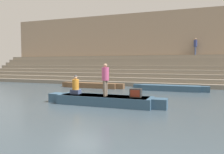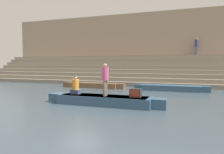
{
  "view_description": "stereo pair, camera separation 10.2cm",
  "coord_description": "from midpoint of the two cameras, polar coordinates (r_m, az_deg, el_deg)",
  "views": [
    {
      "loc": [
        5.7,
        -10.94,
        2.14
      ],
      "look_at": [
        1.53,
        0.67,
        1.39
      ],
      "focal_mm": 35.0,
      "sensor_mm": 36.0,
      "label": 1
    },
    {
      "loc": [
        5.79,
        -10.9,
        2.14
      ],
      "look_at": [
        1.53,
        0.67,
        1.39
      ],
      "focal_mm": 35.0,
      "sensor_mm": 36.0,
      "label": 2
    }
  ],
  "objects": [
    {
      "name": "moored_boat_shore",
      "position": [
        19.53,
        -5.29,
        -2.11
      ],
      "size": [
        5.85,
        1.08,
        0.44
      ],
      "rotation": [
        0.0,
        0.0,
        -0.04
      ],
      "color": "brown",
      "rests_on": "ground"
    },
    {
      "name": "back_wall",
      "position": [
        26.38,
        7.18,
        7.49
      ],
      "size": [
        34.2,
        1.28,
        8.03
      ],
      "color": "tan",
      "rests_on": "ground"
    },
    {
      "name": "ghat_steps",
      "position": [
        23.92,
        5.83,
        0.96
      ],
      "size": [
        36.0,
        5.32,
        3.07
      ],
      "color": "gray",
      "rests_on": "ground"
    },
    {
      "name": "person_standing",
      "position": [
        11.1,
        -2.01,
        -0.13
      ],
      "size": [
        0.36,
        0.36,
        1.66
      ],
      "rotation": [
        0.0,
        0.0,
        -0.08
      ],
      "color": "#756656",
      "rests_on": "rowboat_main"
    },
    {
      "name": "rowboat_main",
      "position": [
        11.38,
        -2.31,
        -6.03
      ],
      "size": [
        6.37,
        1.38,
        0.49
      ],
      "rotation": [
        0.0,
        0.0,
        -0.04
      ],
      "color": "#33516B",
      "rests_on": "ground"
    },
    {
      "name": "tv_set",
      "position": [
        10.87,
        5.99,
        -4.15
      ],
      "size": [
        0.55,
        0.44,
        0.43
      ],
      "rotation": [
        0.0,
        0.0,
        0.11
      ],
      "color": "#2D2D2D",
      "rests_on": "rowboat_main"
    },
    {
      "name": "ground_plane",
      "position": [
        12.53,
        -7.94,
        -6.37
      ],
      "size": [
        120.0,
        120.0,
        0.0
      ],
      "primitive_type": "plane",
      "color": "#3D4C56"
    },
    {
      "name": "moored_boat_distant",
      "position": [
        17.84,
        14.71,
        -2.74
      ],
      "size": [
        5.81,
        1.08,
        0.44
      ],
      "rotation": [
        0.0,
        0.0,
        0.07
      ],
      "color": "#33516B",
      "rests_on": "ground"
    },
    {
      "name": "mooring_post",
      "position": [
        16.88,
        -2.33,
        -1.58
      ],
      "size": [
        0.17,
        0.17,
        1.29
      ],
      "primitive_type": "cylinder",
      "color": "brown",
      "rests_on": "ground"
    },
    {
      "name": "person_rowing",
      "position": [
        12.1,
        -9.72,
        -2.45
      ],
      "size": [
        0.5,
        0.4,
        1.05
      ],
      "rotation": [
        0.0,
        0.0,
        0.14
      ],
      "color": "#3D4C75",
      "rests_on": "rowboat_main"
    },
    {
      "name": "person_on_steps",
      "position": [
        24.83,
        20.85,
        7.77
      ],
      "size": [
        0.34,
        0.34,
        1.76
      ],
      "rotation": [
        0.0,
        0.0,
        0.12
      ],
      "color": "#3D4C75",
      "rests_on": "ghat_steps"
    }
  ]
}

